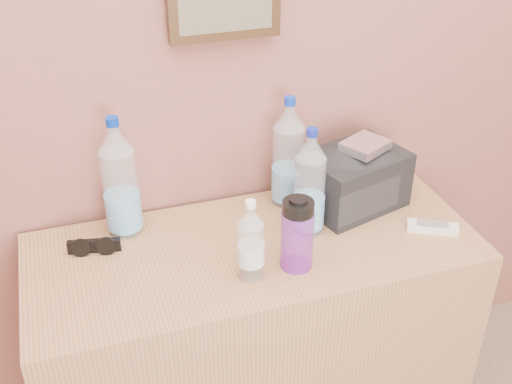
% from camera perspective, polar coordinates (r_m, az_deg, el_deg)
% --- Properties ---
extents(dresser, '(1.24, 0.52, 0.77)m').
position_cam_1_polar(dresser, '(2.02, -0.11, -13.61)').
color(dresser, tan).
rests_on(dresser, ground).
extents(pet_large_b, '(0.10, 0.10, 0.35)m').
position_cam_1_polar(pet_large_b, '(1.78, -11.98, 0.76)').
color(pet_large_b, white).
rests_on(pet_large_b, dresser).
extents(pet_large_c, '(0.09, 0.09, 0.34)m').
position_cam_1_polar(pet_large_c, '(1.88, 2.89, 3.08)').
color(pet_large_c, '#A6CAD6').
rests_on(pet_large_c, dresser).
extents(pet_large_d, '(0.09, 0.09, 0.32)m').
position_cam_1_polar(pet_large_d, '(1.76, 4.77, 0.47)').
color(pet_large_d, silver).
rests_on(pet_large_d, dresser).
extents(pet_small, '(0.07, 0.07, 0.23)m').
position_cam_1_polar(pet_small, '(1.60, -0.46, -4.65)').
color(pet_small, silver).
rests_on(pet_small, dresser).
extents(nalgene_bottle, '(0.08, 0.08, 0.21)m').
position_cam_1_polar(nalgene_bottle, '(1.64, 3.68, -3.69)').
color(nalgene_bottle, purple).
rests_on(nalgene_bottle, dresser).
extents(sunglasses, '(0.15, 0.08, 0.04)m').
position_cam_1_polar(sunglasses, '(1.79, -14.17, -4.66)').
color(sunglasses, black).
rests_on(sunglasses, dresser).
extents(ac_remote, '(0.15, 0.11, 0.02)m').
position_cam_1_polar(ac_remote, '(1.89, 15.42, -3.04)').
color(ac_remote, silver).
rests_on(ac_remote, dresser).
extents(toiletry_bag, '(0.33, 0.27, 0.19)m').
position_cam_1_polar(toiletry_bag, '(1.91, 8.72, 1.40)').
color(toiletry_bag, black).
rests_on(toiletry_bag, dresser).
extents(foil_packet, '(0.15, 0.15, 0.03)m').
position_cam_1_polar(foil_packet, '(1.85, 9.69, 4.10)').
color(foil_packet, silver).
rests_on(foil_packet, toiletry_bag).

